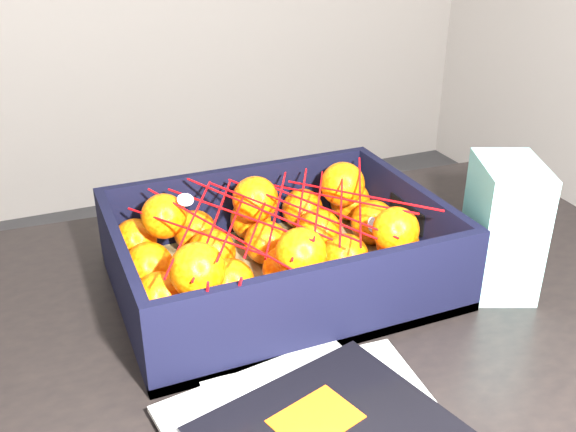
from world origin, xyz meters
name	(u,v)px	position (x,y,z in m)	size (l,w,h in m)	color
table	(247,426)	(-0.02, -0.34, 0.65)	(1.24, 0.86, 0.75)	black
produce_crate	(279,262)	(0.07, -0.23, 0.78)	(0.39, 0.29, 0.11)	olive
clementine_heap	(278,248)	(0.07, -0.23, 0.80)	(0.37, 0.28, 0.11)	#FF6105
mesh_net	(276,215)	(0.07, -0.23, 0.85)	(0.33, 0.26, 0.09)	red
retail_carton	(503,226)	(0.32, -0.33, 0.83)	(0.07, 0.11, 0.16)	silver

